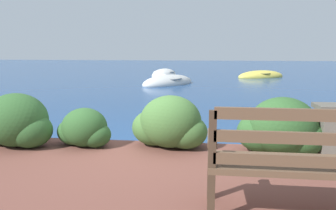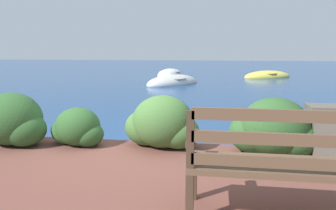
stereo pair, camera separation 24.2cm
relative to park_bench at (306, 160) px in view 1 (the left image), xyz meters
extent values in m
plane|color=navy|center=(-1.69, 2.04, -0.70)|extent=(80.00, 80.00, 0.00)
cube|color=#433123|center=(-0.74, 0.26, -0.28)|extent=(0.06, 0.06, 0.40)
cube|color=#433123|center=(-0.74, -0.16, -0.28)|extent=(0.06, 0.06, 0.40)
cube|color=brown|center=(0.00, 0.05, -0.06)|extent=(1.54, 0.48, 0.05)
cube|color=brown|center=(0.00, -0.16, 0.05)|extent=(1.46, 0.04, 0.09)
cube|color=brown|center=(0.00, -0.16, 0.22)|extent=(1.46, 0.04, 0.09)
cube|color=brown|center=(0.00, -0.16, 0.40)|extent=(1.46, 0.04, 0.09)
cube|color=#433123|center=(-0.74, -0.16, 0.19)|extent=(0.06, 0.04, 0.45)
cube|color=brown|center=(-0.74, 0.05, 0.15)|extent=(0.07, 0.43, 0.05)
ellipsoid|color=#2D5628|center=(-3.43, 1.59, -0.11)|extent=(0.88, 0.79, 0.75)
ellipsoid|color=#2D5628|center=(-3.67, 1.66, -0.22)|extent=(0.66, 0.59, 0.53)
ellipsoid|color=#2D5628|center=(-3.21, 1.55, -0.24)|extent=(0.62, 0.55, 0.48)
ellipsoid|color=#2D5628|center=(-2.48, 1.70, -0.21)|extent=(0.64, 0.57, 0.54)
ellipsoid|color=#2D5628|center=(-2.66, 1.75, -0.29)|extent=(0.48, 0.43, 0.38)
ellipsoid|color=#2D5628|center=(-2.32, 1.67, -0.31)|extent=(0.45, 0.40, 0.35)
ellipsoid|color=#426B33|center=(-1.28, 1.80, -0.12)|extent=(0.85, 0.77, 0.72)
ellipsoid|color=#426B33|center=(-1.52, 1.87, -0.23)|extent=(0.64, 0.57, 0.51)
ellipsoid|color=#426B33|center=(-1.07, 1.76, -0.25)|extent=(0.60, 0.54, 0.47)
ellipsoid|color=#2D5628|center=(0.18, 1.67, -0.11)|extent=(0.88, 0.79, 0.75)
ellipsoid|color=#2D5628|center=(-0.06, 1.73, -0.22)|extent=(0.66, 0.59, 0.53)
ellipsoid|color=#2D5628|center=(0.40, 1.62, -0.24)|extent=(0.61, 0.55, 0.48)
ellipsoid|color=silver|center=(-2.53, 11.83, -0.65)|extent=(2.71, 3.04, 0.77)
torus|color=gray|center=(-2.53, 11.83, -0.44)|extent=(1.70, 1.70, 0.07)
cube|color=#846647|center=(-2.27, 12.18, -0.47)|extent=(0.84, 0.67, 0.04)
cube|color=#846647|center=(-2.75, 11.54, -0.47)|extent=(0.84, 0.67, 0.04)
ellipsoid|color=#DBC64C|center=(2.13, 15.98, -0.65)|extent=(3.00, 2.25, 0.69)
torus|color=olive|center=(2.13, 15.98, -0.46)|extent=(1.41, 1.41, 0.07)
cube|color=#846647|center=(2.51, 16.18, -0.49)|extent=(0.49, 0.78, 0.04)
cube|color=#846647|center=(1.82, 15.81, -0.49)|extent=(0.49, 0.78, 0.04)
ellipsoid|color=silver|center=(-3.27, 16.05, -0.65)|extent=(1.69, 2.62, 0.78)
torus|color=gray|center=(-3.27, 16.05, -0.43)|extent=(1.45, 1.45, 0.07)
cube|color=#846647|center=(-3.34, 15.69, -0.46)|extent=(0.98, 0.32, 0.04)
cube|color=#846647|center=(-3.21, 16.34, -0.46)|extent=(0.98, 0.32, 0.04)
sphere|color=white|center=(-3.03, 14.37, -0.63)|extent=(0.41, 0.41, 0.41)
torus|color=navy|center=(-3.03, 14.37, -0.63)|extent=(0.45, 0.45, 0.05)
camera|label=1|loc=(-0.78, -2.58, 0.87)|focal=35.00mm
camera|label=2|loc=(-0.54, -2.55, 0.87)|focal=35.00mm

